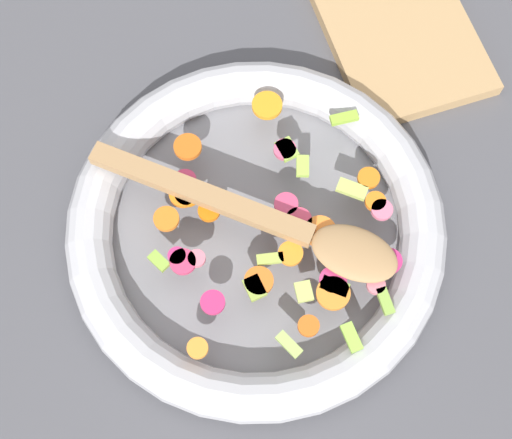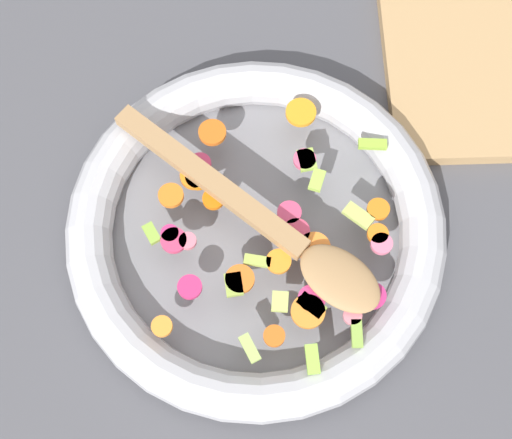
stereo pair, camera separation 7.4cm
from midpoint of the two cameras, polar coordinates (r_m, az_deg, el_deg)
ground_plane at (r=0.79m, az=2.67°, el=-1.64°), size 4.00×4.00×0.00m
skillet at (r=0.77m, az=2.74°, el=-1.10°), size 0.41×0.41×0.05m
chopped_vegetables at (r=0.73m, az=4.10°, el=-1.51°), size 0.31×0.26×0.01m
wooden_spoon at (r=0.72m, az=4.08°, el=-0.92°), size 0.25×0.28×0.01m
cutting_board at (r=0.91m, az=18.05°, el=11.14°), size 0.24×0.17×0.02m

